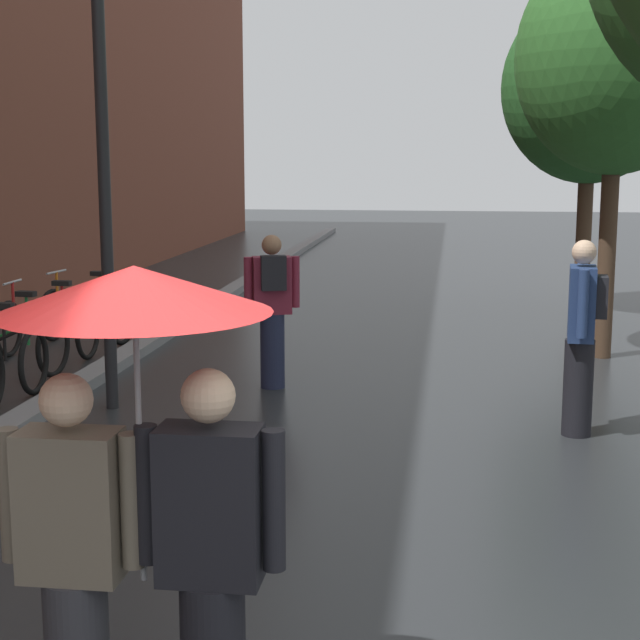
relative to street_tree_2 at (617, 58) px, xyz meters
The scene contains 10 objects.
kerb_strip 6.78m from the street_tree_2, behind, with size 0.30×36.00×0.12m, color slate.
street_tree_2 is the anchor object (origin of this frame).
street_tree_3 3.52m from the street_tree_2, 87.24° to the left, with size 2.68×2.68×4.91m.
parked_bicycle_5 7.70m from the street_tree_2, 164.44° to the right, with size 1.15×0.82×0.96m.
parked_bicycle_6 7.50m from the street_tree_2, behind, with size 1.09×0.72×0.96m.
parked_bicycle_7 7.33m from the street_tree_2, behind, with size 1.17×0.85×0.96m.
couple_under_umbrella 9.38m from the street_tree_2, 109.44° to the right, with size 1.15×1.05×2.06m.
street_lamp_post 6.10m from the street_tree_2, 148.55° to the right, with size 0.24×0.24×4.41m.
pedestrian_walking_midground 5.05m from the street_tree_2, 150.57° to the right, with size 0.57×0.40×1.63m.
pedestrian_walking_far 4.43m from the street_tree_2, 101.50° to the right, with size 0.35×0.59×1.74m.
Camera 1 is at (0.69, -2.97, 2.47)m, focal length 54.75 mm.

